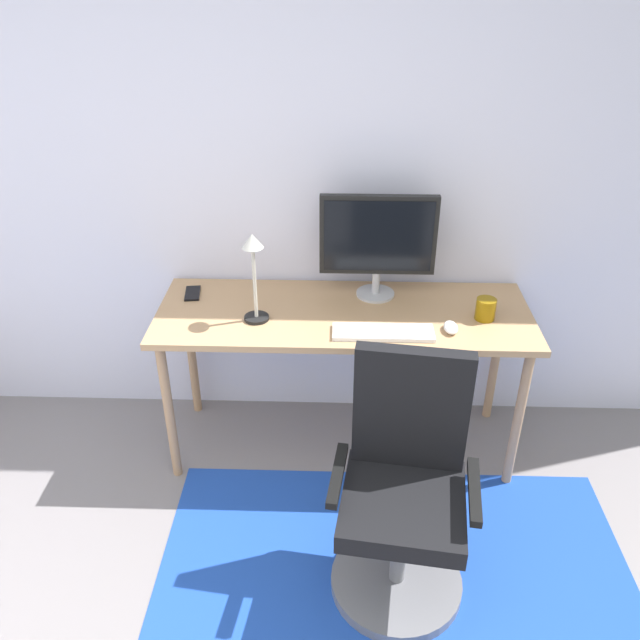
{
  "coord_description": "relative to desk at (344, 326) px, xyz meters",
  "views": [
    {
      "loc": [
        0.49,
        -0.71,
        2.2
      ],
      "look_at": [
        0.42,
        1.57,
        0.87
      ],
      "focal_mm": 36.17,
      "sensor_mm": 36.0,
      "label": 1
    }
  ],
  "objects": [
    {
      "name": "desk_lamp",
      "position": [
        -0.39,
        -0.08,
        0.34
      ],
      "size": [
        0.11,
        0.11,
        0.41
      ],
      "color": "black",
      "rests_on": "desk"
    },
    {
      "name": "monitor",
      "position": [
        0.15,
        0.17,
        0.36
      ],
      "size": [
        0.53,
        0.18,
        0.49
      ],
      "color": "#B2B2B7",
      "rests_on": "desk"
    },
    {
      "name": "desk",
      "position": [
        0.0,
        0.0,
        0.0
      ],
      "size": [
        1.69,
        0.61,
        0.77
      ],
      "color": "tan",
      "rests_on": "ground"
    },
    {
      "name": "office_chair",
      "position": [
        0.23,
        -0.79,
        -0.29
      ],
      "size": [
        0.56,
        0.51,
        0.99
      ],
      "rotation": [
        0.0,
        0.0,
        -0.13
      ],
      "color": "slate",
      "rests_on": "ground"
    },
    {
      "name": "area_rug",
      "position": [
        0.22,
        -0.75,
        -0.69
      ],
      "size": [
        1.92,
        1.06,
        0.01
      ],
      "primitive_type": "cube",
      "color": "#1D45A7",
      "rests_on": "ground"
    },
    {
      "name": "wall_back",
      "position": [
        -0.52,
        0.38,
        0.61
      ],
      "size": [
        6.0,
        0.1,
        2.6
      ],
      "primitive_type": "cube",
      "color": "silver",
      "rests_on": "ground"
    },
    {
      "name": "computer_mouse",
      "position": [
        0.46,
        -0.15,
        0.09
      ],
      "size": [
        0.06,
        0.1,
        0.03
      ],
      "primitive_type": "ellipsoid",
      "color": "white",
      "rests_on": "desk"
    },
    {
      "name": "keyboard",
      "position": [
        0.17,
        -0.19,
        0.08
      ],
      "size": [
        0.43,
        0.13,
        0.02
      ],
      "primitive_type": "cube",
      "color": "white",
      "rests_on": "desk"
    },
    {
      "name": "cell_phone",
      "position": [
        -0.72,
        0.14,
        0.08
      ],
      "size": [
        0.09,
        0.15,
        0.01
      ],
      "primitive_type": "cube",
      "rotation": [
        0.0,
        0.0,
        0.13
      ],
      "color": "black",
      "rests_on": "desk"
    },
    {
      "name": "coffee_cup",
      "position": [
        0.62,
        -0.04,
        0.12
      ],
      "size": [
        0.09,
        0.09,
        0.1
      ],
      "primitive_type": "cylinder",
      "color": "#845F09",
      "rests_on": "desk"
    }
  ]
}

